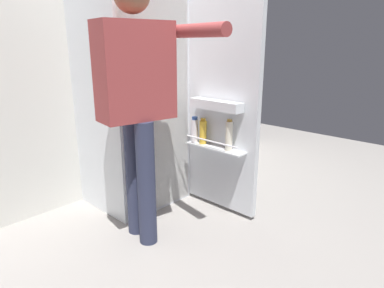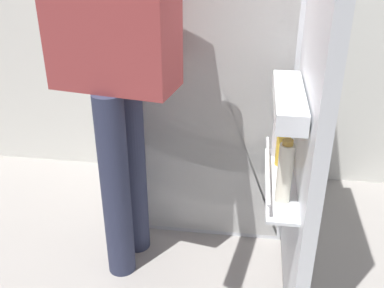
% 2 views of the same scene
% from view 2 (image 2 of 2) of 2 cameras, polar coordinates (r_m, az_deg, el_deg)
% --- Properties ---
extents(ground_plane, '(6.45, 6.45, 0.00)m').
position_cam_2_polar(ground_plane, '(2.13, 1.60, -15.33)').
color(ground_plane, gray).
extents(refrigerator, '(0.74, 1.27, 1.76)m').
position_cam_2_polar(refrigerator, '(2.15, 4.21, 12.03)').
color(refrigerator, silver).
rests_on(refrigerator, ground_plane).
extents(person, '(0.57, 0.83, 1.68)m').
position_cam_2_polar(person, '(1.72, -9.55, 12.69)').
color(person, '#2D334C').
rests_on(person, ground_plane).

